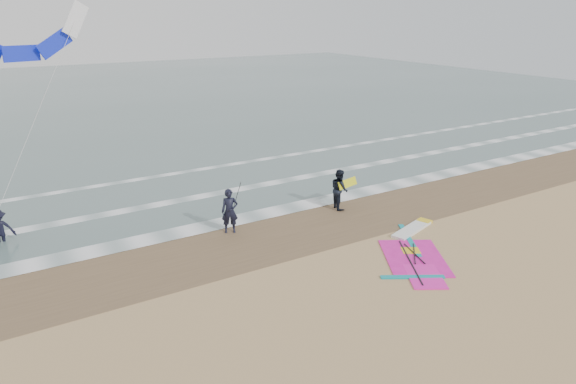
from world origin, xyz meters
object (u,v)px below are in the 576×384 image
windsurf_rig (415,249)px  person_standing (230,211)px  person_walking (339,189)px  surf_kite (18,37)px

windsurf_rig → person_standing: 7.85m
person_standing → person_walking: (5.73, -0.12, 0.00)m
person_standing → surf_kite: size_ratio=0.23×
windsurf_rig → person_walking: person_walking is taller
person_standing → person_walking: person_walking is taller
windsurf_rig → person_standing: bearing=135.6°
person_walking → surf_kite: surf_kite is taller
windsurf_rig → surf_kite: bearing=129.6°
windsurf_rig → person_walking: 5.41m
person_walking → surf_kite: bearing=66.1°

